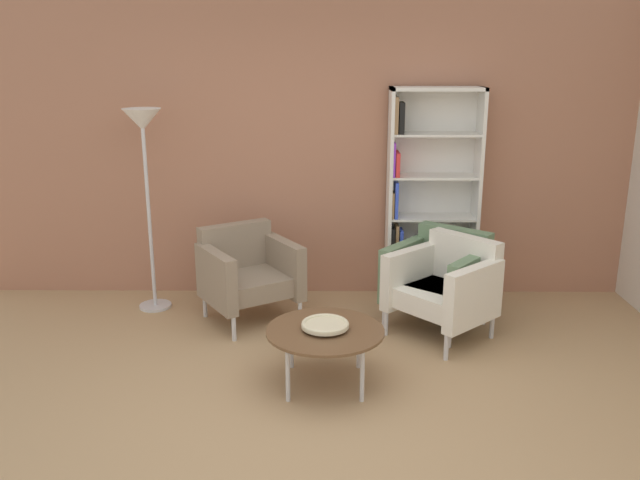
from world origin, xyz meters
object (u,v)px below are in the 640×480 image
(armchair_by_bookshelf, at_px, (446,286))
(floor_lamp_torchiere, at_px, (144,144))
(bookshelf_tall, at_px, (426,197))
(decorative_bowl, at_px, (325,325))
(armchair_near_window, at_px, (247,272))
(coffee_table_low, at_px, (325,333))
(armchair_spare_guest, at_px, (440,276))

(armchair_by_bookshelf, distance_m, floor_lamp_torchiere, 2.73)
(bookshelf_tall, height_order, decorative_bowl, bookshelf_tall)
(armchair_near_window, xyz_separation_m, armchair_by_bookshelf, (1.60, -0.32, 0.00))
(armchair_by_bookshelf, bearing_deg, armchair_near_window, -143.81)
(coffee_table_low, distance_m, armchair_near_window, 1.33)
(floor_lamp_torchiere, bearing_deg, armchair_spare_guest, -8.07)
(bookshelf_tall, height_order, coffee_table_low, bookshelf_tall)
(bookshelf_tall, distance_m, armchair_by_bookshelf, 1.00)
(armchair_near_window, height_order, armchair_spare_guest, same)
(coffee_table_low, relative_size, armchair_near_window, 0.85)
(decorative_bowl, height_order, armchair_spare_guest, armchair_spare_guest)
(armchair_spare_guest, distance_m, floor_lamp_torchiere, 2.68)
(bookshelf_tall, xyz_separation_m, armchair_spare_guest, (0.05, -0.62, -0.53))
(armchair_by_bookshelf, bearing_deg, coffee_table_low, -91.26)
(armchair_near_window, relative_size, floor_lamp_torchiere, 0.54)
(armchair_near_window, bearing_deg, coffee_table_low, -93.01)
(bookshelf_tall, xyz_separation_m, floor_lamp_torchiere, (-2.40, -0.27, 0.51))
(floor_lamp_torchiere, bearing_deg, decorative_bowl, -42.83)
(armchair_spare_guest, bearing_deg, armchair_by_bookshelf, -48.66)
(armchair_spare_guest, height_order, floor_lamp_torchiere, floor_lamp_torchiere)
(bookshelf_tall, bearing_deg, armchair_by_bookshelf, -86.03)
(coffee_table_low, height_order, armchair_spare_guest, armchair_spare_guest)
(armchair_spare_guest, bearing_deg, coffee_table_low, -93.11)
(decorative_bowl, height_order, armchair_by_bookshelf, armchair_by_bookshelf)
(coffee_table_low, distance_m, armchair_by_bookshelf, 1.26)
(armchair_by_bookshelf, xyz_separation_m, floor_lamp_torchiere, (-2.46, 0.57, 1.03))
(bookshelf_tall, relative_size, floor_lamp_torchiere, 1.09)
(armchair_by_bookshelf, bearing_deg, floor_lamp_torchiere, -145.39)
(armchair_by_bookshelf, relative_size, floor_lamp_torchiere, 0.55)
(bookshelf_tall, bearing_deg, coffee_table_low, -118.09)
(armchair_spare_guest, relative_size, floor_lamp_torchiere, 0.55)
(decorative_bowl, relative_size, armchair_spare_guest, 0.34)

